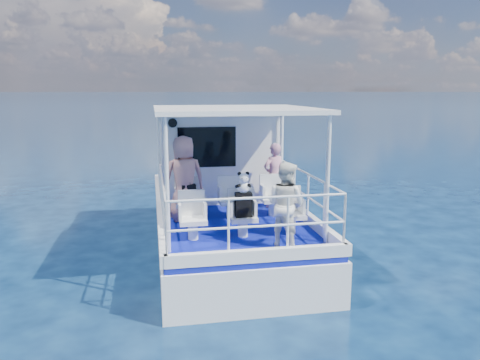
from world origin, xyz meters
name	(u,v)px	position (x,y,z in m)	size (l,w,h in m)	color
ground	(233,262)	(0.00, 0.00, 0.00)	(2000.00, 2000.00, 0.00)	#061731
hull	(225,246)	(0.00, 1.00, 0.00)	(3.00, 7.00, 1.60)	white
deck	(225,210)	(0.00, 1.00, 0.85)	(2.90, 6.90, 0.10)	#0A1396
cabin	(216,152)	(0.00, 2.30, 2.00)	(2.85, 2.00, 2.20)	white
canopy	(234,110)	(0.00, -0.20, 3.14)	(3.00, 3.20, 0.08)	white
canopy_posts	(234,169)	(0.00, -0.25, 2.00)	(2.77, 2.97, 2.20)	white
railings	(238,203)	(0.00, -0.58, 1.40)	(2.84, 3.59, 1.00)	white
seat_port_fwd	(187,211)	(-0.90, 0.20, 1.09)	(0.48, 0.46, 0.38)	white
seat_center_fwd	(231,209)	(0.00, 0.20, 1.09)	(0.48, 0.46, 0.38)	white
seat_stbd_fwd	(273,207)	(0.90, 0.20, 1.09)	(0.48, 0.46, 0.38)	white
seat_port_aft	(193,229)	(-0.90, -1.10, 1.09)	(0.48, 0.46, 0.38)	white
seat_center_aft	(243,226)	(0.00, -1.10, 1.09)	(0.48, 0.46, 0.38)	white
seat_stbd_aft	(291,224)	(0.90, -1.10, 1.09)	(0.48, 0.46, 0.38)	white
passenger_port_fwd	(184,178)	(-0.95, 0.20, 1.76)	(0.64, 0.46, 1.72)	tan
passenger_stbd_fwd	(274,176)	(1.09, 0.88, 1.63)	(0.53, 0.35, 1.45)	#C07C95
passenger_stbd_aft	(285,205)	(0.60, -1.75, 1.62)	(0.70, 0.55, 1.44)	silver
backpack_port	(189,193)	(-0.87, 0.11, 1.47)	(0.28, 0.16, 0.37)	black
backpack_center	(244,205)	(0.00, -1.15, 1.50)	(0.29, 0.17, 0.44)	black
compact_camera	(188,183)	(-0.88, 0.10, 1.68)	(0.09, 0.06, 0.06)	black
panda	(243,182)	(0.00, -1.16, 1.91)	(0.24, 0.20, 0.37)	white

